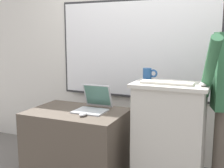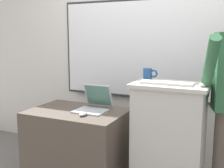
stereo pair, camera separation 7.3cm
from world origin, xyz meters
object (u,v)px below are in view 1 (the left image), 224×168
at_px(lectern_podium, 169,142).
at_px(computer_mouse_by_laptop, 83,114).
at_px(coffee_mug, 148,74).
at_px(side_desk, 78,147).
at_px(wireless_keyboard, 167,83).
at_px(computer_mouse_by_keyboard, 203,84).
at_px(laptop, 94,103).

distance_m(lectern_podium, computer_mouse_by_laptop, 0.80).
relative_size(computer_mouse_by_laptop, coffee_mug, 0.73).
height_order(side_desk, computer_mouse_by_laptop, computer_mouse_by_laptop).
bearing_deg(computer_mouse_by_laptop, wireless_keyboard, 11.47).
xyz_separation_m(lectern_podium, computer_mouse_by_laptop, (-0.75, -0.20, 0.22)).
distance_m(lectern_podium, computer_mouse_by_keyboard, 0.61).
height_order(side_desk, computer_mouse_by_keyboard, computer_mouse_by_keyboard).
distance_m(wireless_keyboard, computer_mouse_by_keyboard, 0.29).
bearing_deg(laptop, coffee_mug, 11.12).
xyz_separation_m(side_desk, computer_mouse_by_laptop, (0.15, -0.14, 0.39)).
bearing_deg(wireless_keyboard, computer_mouse_by_keyboard, 1.85).
relative_size(computer_mouse_by_laptop, computer_mouse_by_keyboard, 1.00).
xyz_separation_m(laptop, coffee_mug, (0.51, 0.10, 0.31)).
height_order(side_desk, coffee_mug, coffee_mug).
height_order(lectern_podium, side_desk, lectern_podium).
relative_size(laptop, wireless_keyboard, 0.78).
height_order(laptop, wireless_keyboard, wireless_keyboard).
distance_m(side_desk, computer_mouse_by_keyboard, 1.36).
distance_m(computer_mouse_by_laptop, computer_mouse_by_keyboard, 1.08).
bearing_deg(lectern_podium, coffee_mug, 149.76).
bearing_deg(lectern_podium, computer_mouse_by_keyboard, -9.14).
xyz_separation_m(lectern_podium, laptop, (-0.76, 0.04, 0.27)).
bearing_deg(wireless_keyboard, lectern_podium, 66.83).
height_order(computer_mouse_by_laptop, computer_mouse_by_keyboard, computer_mouse_by_keyboard).
xyz_separation_m(wireless_keyboard, computer_mouse_by_keyboard, (0.29, 0.01, 0.01)).
bearing_deg(side_desk, laptop, 35.32).
bearing_deg(computer_mouse_by_laptop, computer_mouse_by_keyboard, 8.75).
xyz_separation_m(side_desk, laptop, (0.14, 0.10, 0.44)).
height_order(lectern_podium, laptop, lectern_podium).
bearing_deg(wireless_keyboard, laptop, 172.83).
height_order(lectern_podium, wireless_keyboard, wireless_keyboard).
relative_size(side_desk, coffee_mug, 6.83).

